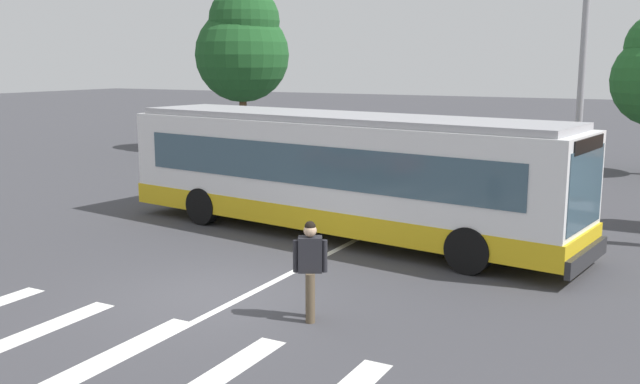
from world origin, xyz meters
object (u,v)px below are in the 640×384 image
(parked_car_red, at_px, (504,166))
(background_tree_left, at_px, (243,45))
(parked_car_blue, at_px, (434,162))
(twin_arm_street_lamp, at_px, (586,7))
(pedestrian_crossing_street, at_px, (310,265))
(parked_car_champagne, at_px, (370,156))
(city_transit_bus, at_px, (338,173))

(parked_car_red, distance_m, background_tree_left, 15.25)
(parked_car_blue, height_order, parked_car_red, same)
(background_tree_left, bearing_deg, parked_car_blue, -21.93)
(twin_arm_street_lamp, bearing_deg, pedestrian_crossing_street, -102.07)
(parked_car_champagne, distance_m, background_tree_left, 10.69)
(city_transit_bus, distance_m, parked_car_red, 9.18)
(parked_car_red, bearing_deg, parked_car_champagne, 178.71)
(parked_car_champagne, height_order, parked_car_blue, same)
(parked_car_champagne, xyz_separation_m, background_tree_left, (-8.75, 4.32, 4.37))
(parked_car_blue, distance_m, background_tree_left, 13.06)
(parked_car_red, distance_m, twin_arm_street_lamp, 6.53)
(parked_car_blue, xyz_separation_m, twin_arm_street_lamp, (5.32, -2.81, 5.09))
(city_transit_bus, xyz_separation_m, background_tree_left, (-11.96, 13.37, 3.55))
(pedestrian_crossing_street, relative_size, background_tree_left, 0.22)
(parked_car_champagne, height_order, background_tree_left, background_tree_left)
(pedestrian_crossing_street, xyz_separation_m, background_tree_left, (-14.26, 18.98, 4.17))
(city_transit_bus, xyz_separation_m, parked_car_red, (1.96, 8.93, -0.82))
(pedestrian_crossing_street, xyz_separation_m, parked_car_red, (-0.35, 14.54, -0.20))
(twin_arm_street_lamp, distance_m, background_tree_left, 18.32)
(parked_car_champagne, distance_m, parked_car_blue, 2.68)
(city_transit_bus, distance_m, pedestrian_crossing_street, 6.10)
(city_transit_bus, bearing_deg, background_tree_left, 131.81)
(city_transit_bus, height_order, twin_arm_street_lamp, twin_arm_street_lamp)
(parked_car_blue, height_order, twin_arm_street_lamp, twin_arm_street_lamp)
(city_transit_bus, height_order, parked_car_blue, city_transit_bus)
(parked_car_red, relative_size, background_tree_left, 0.58)
(background_tree_left, bearing_deg, city_transit_bus, -48.19)
(parked_car_red, bearing_deg, background_tree_left, 162.31)
(city_transit_bus, relative_size, parked_car_blue, 2.77)
(twin_arm_street_lamp, bearing_deg, background_tree_left, 156.13)
(background_tree_left, bearing_deg, parked_car_red, -17.69)
(parked_car_champagne, relative_size, parked_car_blue, 1.01)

